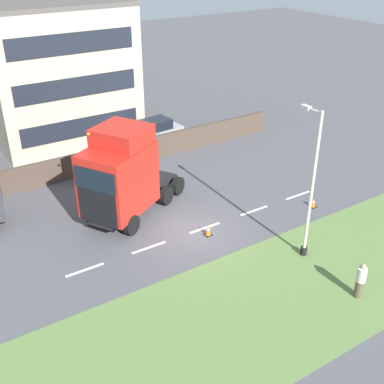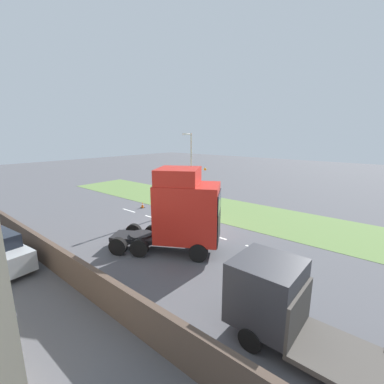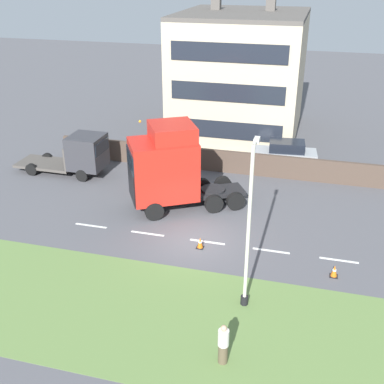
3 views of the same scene
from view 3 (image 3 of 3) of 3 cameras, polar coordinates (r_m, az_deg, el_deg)
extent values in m
plane|color=#515156|center=(24.50, 0.24, -5.72)|extent=(120.00, 120.00, 0.00)
cube|color=#607F42|center=(19.84, -4.31, -14.44)|extent=(7.00, 44.00, 0.01)
cube|color=white|center=(23.99, 17.03, -7.74)|extent=(0.16, 1.80, 0.00)
cube|color=white|center=(23.97, 9.36, -6.89)|extent=(0.16, 1.80, 0.00)
cube|color=white|center=(24.36, 1.84, -5.93)|extent=(0.16, 1.80, 0.00)
cube|color=white|center=(25.16, -5.30, -4.92)|extent=(0.16, 1.80, 0.00)
cube|color=white|center=(26.33, -11.88, -3.92)|extent=(0.16, 1.80, 0.00)
cube|color=#4C3D33|center=(32.05, 4.34, 3.59)|extent=(0.25, 24.00, 1.51)
cube|color=#C1B293|center=(39.55, 5.80, 13.53)|extent=(11.13, 9.47, 9.04)
cube|color=#1E232D|center=(34.92, 4.04, 7.34)|extent=(0.08, 8.05, 1.27)
cube|color=#1E232D|center=(34.17, 4.19, 11.66)|extent=(0.08, 8.05, 1.27)
cube|color=#1E232D|center=(33.62, 4.34, 16.15)|extent=(0.08, 8.05, 1.27)
cube|color=#56514C|center=(38.85, 6.12, 20.28)|extent=(11.13, 9.47, 0.30)
cube|color=#56514C|center=(40.32, 2.88, 21.57)|extent=(0.70, 0.70, 1.10)
cube|color=#56514C|center=(39.64, 9.35, 21.22)|extent=(0.70, 0.70, 1.10)
cube|color=black|center=(27.56, -0.36, -0.36)|extent=(4.42, 6.30, 0.24)
cube|color=red|center=(26.54, -3.41, 2.71)|extent=(3.97, 4.35, 3.28)
cube|color=black|center=(26.57, -7.18, 0.87)|extent=(1.91, 1.13, 1.84)
cube|color=black|center=(26.00, -7.35, 3.75)|extent=(2.02, 1.19, 1.05)
cube|color=red|center=(25.90, -2.37, 7.09)|extent=(3.25, 3.20, 0.90)
sphere|color=orange|center=(26.12, -6.19, 8.32)|extent=(0.14, 0.14, 0.14)
cylinder|color=black|center=(27.85, 2.53, 0.31)|extent=(1.91, 1.91, 0.12)
cylinder|color=black|center=(26.18, -4.50, -2.29)|extent=(0.79, 1.06, 1.04)
cylinder|color=black|center=(28.25, -5.40, -0.13)|extent=(0.79, 1.06, 1.04)
cylinder|color=black|center=(26.90, 2.60, -1.42)|extent=(0.79, 1.06, 1.04)
cylinder|color=black|center=(28.92, 1.23, 0.62)|extent=(0.79, 1.06, 1.04)
cylinder|color=black|center=(27.28, 5.19, -1.10)|extent=(0.79, 1.06, 1.04)
cylinder|color=black|center=(29.27, 3.66, 0.90)|extent=(0.79, 1.06, 1.04)
cube|color=#333338|center=(31.90, -12.32, 4.69)|extent=(2.17, 2.15, 2.15)
cube|color=black|center=(31.28, -10.61, 5.26)|extent=(1.89, 0.06, 0.77)
cube|color=#4C4742|center=(33.78, -16.74, 3.24)|extent=(2.19, 3.97, 0.18)
cube|color=#4C4742|center=(32.53, -14.02, 4.31)|extent=(2.15, 0.12, 1.50)
cylinder|color=black|center=(33.17, -11.35, 3.27)|extent=(0.25, 0.80, 0.80)
cylinder|color=black|center=(31.56, -12.91, 1.93)|extent=(0.25, 0.80, 0.80)
cylinder|color=black|center=(34.90, -16.75, 3.81)|extent=(0.25, 0.80, 0.80)
cylinder|color=black|center=(33.37, -18.48, 2.55)|extent=(0.25, 0.80, 0.80)
cube|color=#9EA3A8|center=(33.21, 10.88, 4.03)|extent=(2.12, 4.36, 1.00)
cube|color=black|center=(32.92, 11.18, 5.36)|extent=(1.68, 2.45, 0.66)
cylinder|color=black|center=(32.61, 8.43, 2.95)|extent=(0.26, 0.66, 0.64)
cylinder|color=black|center=(34.10, 8.50, 3.98)|extent=(0.26, 0.66, 0.64)
cylinder|color=black|center=(32.72, 13.22, 2.61)|extent=(0.26, 0.66, 0.64)
cylinder|color=black|center=(34.20, 13.10, 3.65)|extent=(0.26, 0.66, 0.64)
cylinder|color=black|center=(20.35, 6.22, -12.63)|extent=(0.31, 0.31, 0.40)
cylinder|color=beige|center=(18.51, 6.70, -4.65)|extent=(0.14, 0.14, 6.95)
cylinder|color=beige|center=(17.49, 7.49, 5.67)|extent=(0.90, 0.10, 0.10)
cube|color=silver|center=(17.91, 7.69, 6.14)|extent=(0.44, 0.20, 0.16)
cylinder|color=brown|center=(17.76, 3.69, -18.55)|extent=(0.34, 0.34, 0.80)
cylinder|color=beige|center=(17.27, 3.76, -16.86)|extent=(0.39, 0.39, 0.63)
sphere|color=tan|center=(16.98, 3.80, -15.80)|extent=(0.22, 0.22, 0.22)
cube|color=black|center=(22.81, 16.43, -9.52)|extent=(0.36, 0.36, 0.03)
cone|color=orange|center=(22.65, 16.52, -8.92)|extent=(0.28, 0.28, 0.55)
cylinder|color=white|center=(22.63, 16.53, -8.87)|extent=(0.17, 0.17, 0.07)
cube|color=black|center=(23.89, 0.96, -6.59)|extent=(0.36, 0.36, 0.03)
cone|color=orange|center=(23.73, 0.97, -5.99)|extent=(0.28, 0.28, 0.55)
cylinder|color=white|center=(23.72, 0.97, -5.94)|extent=(0.17, 0.17, 0.07)
camera|label=1|loc=(16.54, -66.46, 12.26)|focal=45.00mm
camera|label=2|loc=(38.46, -12.07, 16.21)|focal=24.00mm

